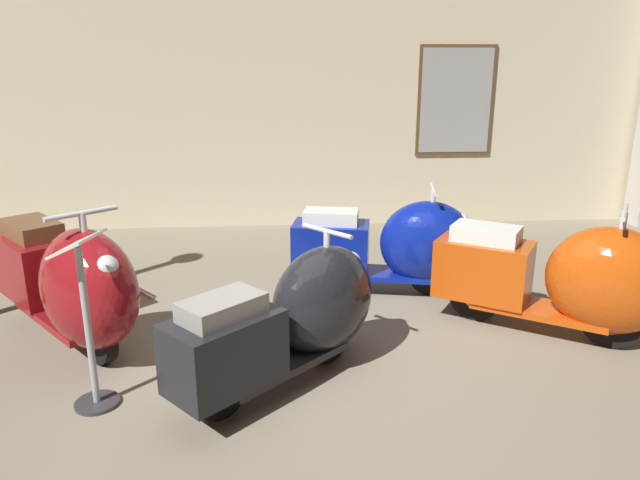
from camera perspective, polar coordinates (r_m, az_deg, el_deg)
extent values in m
plane|color=gray|center=(4.10, -0.20, -13.82)|extent=(60.00, 60.00, 0.00)
cube|color=beige|center=(7.73, -2.39, 13.96)|extent=(18.00, 0.20, 3.41)
cube|color=brown|center=(7.96, 13.11, 13.10)|extent=(1.00, 0.03, 1.40)
cube|color=#9E9E9E|center=(7.94, 13.15, 13.09)|extent=(0.92, 0.01, 1.32)
cylinder|color=black|center=(4.56, -20.91, -8.48)|extent=(0.37, 0.41, 0.46)
cylinder|color=silver|center=(4.56, -20.91, -8.48)|extent=(0.22, 0.23, 0.21)
cylinder|color=black|center=(5.51, -25.74, -4.69)|extent=(0.37, 0.41, 0.46)
cylinder|color=silver|center=(5.51, -25.74, -4.69)|extent=(0.22, 0.23, 0.21)
cube|color=maroon|center=(5.03, -23.53, -6.65)|extent=(1.03, 1.09, 0.06)
ellipsoid|color=maroon|center=(4.48, -21.66, -4.44)|extent=(1.08, 1.12, 0.87)
cube|color=maroon|center=(5.38, -25.91, -2.32)|extent=(0.86, 0.89, 0.50)
cube|color=brown|center=(5.30, -26.35, 0.97)|extent=(0.60, 0.63, 0.14)
sphere|color=silver|center=(4.12, -20.17, -2.55)|extent=(0.17, 0.17, 0.17)
cylinder|color=silver|center=(4.33, -22.04, 0.38)|extent=(0.05, 0.05, 0.32)
cylinder|color=silver|center=(4.29, -22.27, 2.44)|extent=(0.40, 0.36, 0.04)
cube|color=silver|center=(4.61, -18.29, -4.25)|extent=(0.52, 0.59, 0.03)
cylinder|color=black|center=(4.29, 0.82, -9.29)|extent=(0.36, 0.34, 0.41)
cylinder|color=silver|center=(4.29, 0.82, -9.29)|extent=(0.20, 0.20, 0.18)
cylinder|color=black|center=(3.71, -9.67, -13.96)|extent=(0.36, 0.34, 0.41)
cylinder|color=silver|center=(3.71, -9.67, -13.96)|extent=(0.20, 0.20, 0.18)
cube|color=black|center=(3.99, -4.00, -11.76)|extent=(0.96, 0.93, 0.05)
ellipsoid|color=black|center=(4.13, 0.36, -5.89)|extent=(0.99, 0.97, 0.78)
cube|color=black|center=(3.63, -9.33, -10.69)|extent=(0.79, 0.77, 0.45)
cube|color=gray|center=(3.50, -9.55, -6.53)|extent=(0.55, 0.54, 0.12)
sphere|color=silver|center=(4.26, 3.00, -2.14)|extent=(0.15, 0.15, 0.15)
cylinder|color=silver|center=(4.03, 0.66, -1.08)|extent=(0.04, 0.04, 0.29)
cylinder|color=silver|center=(3.99, 0.67, 0.88)|extent=(0.33, 0.35, 0.03)
cube|color=silver|center=(4.32, -2.19, -5.59)|extent=(0.51, 0.47, 0.02)
cylinder|color=black|center=(5.58, 10.80, -3.22)|extent=(0.42, 0.16, 0.42)
cylinder|color=silver|center=(5.58, 10.80, -3.22)|extent=(0.20, 0.13, 0.19)
cylinder|color=black|center=(5.59, 0.64, -2.87)|extent=(0.42, 0.16, 0.42)
cylinder|color=silver|center=(5.59, 0.64, -2.87)|extent=(0.20, 0.13, 0.19)
cube|color=navy|center=(5.57, 5.70, -3.26)|extent=(1.04, 0.55, 0.05)
ellipsoid|color=navy|center=(5.48, 10.42, -0.29)|extent=(0.96, 0.69, 0.79)
cube|color=navy|center=(5.51, 1.07, -0.65)|extent=(0.77, 0.54, 0.46)
cube|color=silver|center=(5.43, 1.09, 2.28)|extent=(0.54, 0.38, 0.12)
sphere|color=silver|center=(5.45, 13.61, 1.79)|extent=(0.16, 0.16, 0.16)
cylinder|color=silver|center=(5.39, 10.96, 3.39)|extent=(0.05, 0.05, 0.29)
cylinder|color=silver|center=(5.36, 11.04, 4.90)|extent=(0.12, 0.46, 0.03)
cube|color=silver|center=(5.75, 10.24, -0.01)|extent=(0.69, 0.14, 0.02)
cylinder|color=black|center=(5.01, 26.59, -7.00)|extent=(0.41, 0.31, 0.44)
cylinder|color=silver|center=(5.01, 26.59, -7.00)|extent=(0.22, 0.20, 0.20)
cylinder|color=black|center=(5.13, 14.98, -5.19)|extent=(0.41, 0.31, 0.44)
cylinder|color=silver|center=(5.13, 14.98, -5.19)|extent=(0.22, 0.20, 0.20)
cube|color=#C6470F|center=(5.05, 20.68, -6.35)|extent=(1.08, 0.90, 0.05)
ellipsoid|color=#C6470F|center=(4.90, 26.43, -3.57)|extent=(1.08, 0.98, 0.83)
cube|color=#C6470F|center=(5.04, 15.66, -2.73)|extent=(0.86, 0.77, 0.48)
cube|color=silver|center=(4.95, 15.94, 0.61)|extent=(0.61, 0.54, 0.13)
cylinder|color=silver|center=(4.80, 27.40, 0.66)|extent=(0.05, 0.05, 0.31)
cylinder|color=silver|center=(4.76, 27.65, 2.43)|extent=(0.29, 0.42, 0.03)
cube|color=silver|center=(5.19, 26.55, -3.17)|extent=(0.62, 0.41, 0.03)
cylinder|color=#333338|center=(4.13, -20.93, -14.63)|extent=(0.28, 0.28, 0.02)
cylinder|color=#A5A5AD|center=(3.89, -21.75, -7.92)|extent=(0.04, 0.04, 1.04)
cube|color=silver|center=(3.71, -22.64, -0.32)|extent=(0.29, 0.36, 0.12)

